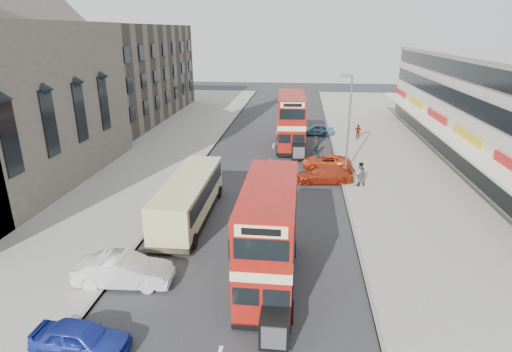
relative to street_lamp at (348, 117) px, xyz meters
The scene contains 20 objects.
ground 19.73m from the street_lamp, 109.92° to the right, with size 160.00×160.00×0.00m, color #28282B.
road_surface 8.33m from the street_lamp, 162.95° to the left, with size 12.00×90.00×0.01m, color #28282B.
pavement_right 7.50m from the street_lamp, 20.06° to the left, with size 12.00×90.00×0.15m, color gray.
pavement_left 19.22m from the street_lamp, behind, with size 12.00×90.00×0.15m, color gray.
kerb_left 13.62m from the street_lamp, behind, with size 0.20×90.00×0.16m, color gray.
kerb_right 5.13m from the street_lamp, 101.90° to the left, with size 0.20×90.00×0.16m, color gray.
brick_terrace 34.86m from the street_lamp, 144.96° to the left, with size 14.00×28.00×12.00m, color #66594C.
commercial_row 14.01m from the street_lamp, 16.59° to the left, with size 9.90×46.20×9.30m.
street_lamp is the anchor object (origin of this frame).
bus_main 17.49m from the street_lamp, 107.01° to the right, with size 2.40×8.63×4.75m.
bus_second 9.11m from the street_lamp, 122.45° to the left, with size 3.04×9.51×5.21m.
coach 15.03m from the street_lamp, 136.22° to the right, with size 2.52×9.57×2.53m.
car_left_near 25.11m from the street_lamp, 118.00° to the right, with size 1.48×3.68×1.25m, color navy.
car_left_front 21.48m from the street_lamp, 124.06° to the right, with size 1.57×4.49×1.48m, color silver.
car_right_a 5.18m from the street_lamp, 125.67° to the right, with size 1.83×4.50×1.31m, color #98260F.
car_right_b 4.61m from the street_lamp, 142.50° to the left, with size 1.92×4.17×1.16m, color red.
car_right_c 13.75m from the street_lamp, 98.51° to the left, with size 1.55×3.86×1.31m, color teal.
pedestrian_near 4.99m from the street_lamp, 76.18° to the right, with size 0.69×0.47×1.87m, color gray.
pedestrian_far 12.22m from the street_lamp, 77.89° to the left, with size 0.91×0.38×1.56m, color gray.
cyclist 6.83m from the street_lamp, 114.85° to the left, with size 0.90×1.96×1.87m.
Camera 1 is at (2.68, -15.42, 11.40)m, focal length 28.94 mm.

